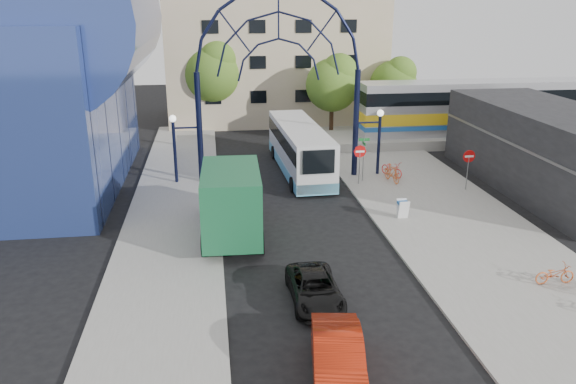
{
  "coord_description": "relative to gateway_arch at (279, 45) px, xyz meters",
  "views": [
    {
      "loc": [
        -4.23,
        -20.75,
        11.03
      ],
      "look_at": [
        -0.54,
        6.0,
        1.84
      ],
      "focal_mm": 35.0,
      "sensor_mm": 36.0,
      "label": 1
    }
  ],
  "objects": [
    {
      "name": "transit_hall",
      "position": [
        -15.3,
        1.0,
        -1.86
      ],
      "size": [
        16.5,
        18.0,
        14.5
      ],
      "color": "navy",
      "rests_on": "ground"
    },
    {
      "name": "plaza_west",
      "position": [
        -6.5,
        -8.0,
        -8.5
      ],
      "size": [
        5.0,
        50.0,
        0.12
      ],
      "primitive_type": "cube",
      "color": "gray",
      "rests_on": "ground"
    },
    {
      "name": "street_name_sign",
      "position": [
        5.2,
        -1.4,
        -6.43
      ],
      "size": [
        0.7,
        0.7,
        2.8
      ],
      "color": "slate",
      "rests_on": "sidewalk_east"
    },
    {
      "name": "green_truck",
      "position": [
        -3.44,
        -8.89,
        -6.72
      ],
      "size": [
        3.04,
        7.37,
        3.67
      ],
      "rotation": [
        0.0,
        0.0,
        -0.04
      ],
      "color": "black",
      "rests_on": "ground"
    },
    {
      "name": "train_platform",
      "position": [
        20.0,
        8.0,
        -8.16
      ],
      "size": [
        32.0,
        5.0,
        0.8
      ],
      "primitive_type": "cube",
      "color": "gray",
      "rests_on": "ground"
    },
    {
      "name": "do_not_enter_sign",
      "position": [
        11.0,
        -4.0,
        -6.58
      ],
      "size": [
        0.76,
        0.07,
        2.48
      ],
      "color": "slate",
      "rests_on": "sidewalk_east"
    },
    {
      "name": "bike_near_a",
      "position": [
        7.37,
        -0.67,
        -7.94
      ],
      "size": [
        1.41,
        1.99,
        0.99
      ],
      "primitive_type": "imported",
      "rotation": [
        0.0,
        0.0,
        0.44
      ],
      "color": "#F33230",
      "rests_on": "sidewalk_east"
    },
    {
      "name": "stop_sign",
      "position": [
        4.8,
        -2.0,
        -6.56
      ],
      "size": [
        0.8,
        0.07,
        2.5
      ],
      "color": "slate",
      "rests_on": "sidewalk_east"
    },
    {
      "name": "train_car",
      "position": [
        20.0,
        8.0,
        -5.66
      ],
      "size": [
        25.1,
        3.05,
        4.2
      ],
      "color": "#B7B7BC",
      "rests_on": "train_platform"
    },
    {
      "name": "red_sedan",
      "position": [
        -0.74,
        -20.58,
        -7.83
      ],
      "size": [
        2.16,
        4.56,
        1.45
      ],
      "primitive_type": "imported",
      "rotation": [
        0.0,
        0.0,
        -0.15
      ],
      "color": "#991C09",
      "rests_on": "ground"
    },
    {
      "name": "bike_near_b",
      "position": [
        6.99,
        -1.84,
        -7.88
      ],
      "size": [
        0.88,
        1.93,
        1.12
      ],
      "primitive_type": "imported",
      "rotation": [
        0.0,
        0.0,
        0.2
      ],
      "color": "orange",
      "rests_on": "sidewalk_east"
    },
    {
      "name": "apartment_block",
      "position": [
        2.0,
        20.97,
        -1.55
      ],
      "size": [
        20.0,
        12.1,
        14.0
      ],
      "color": "tan",
      "rests_on": "ground"
    },
    {
      "name": "sandwich_board",
      "position": [
        5.6,
        -8.02,
        -7.81
      ],
      "size": [
        0.55,
        0.61,
        0.99
      ],
      "color": "white",
      "rests_on": "sidewalk_east"
    },
    {
      "name": "tree_north_a",
      "position": [
        6.12,
        11.93,
        -3.95
      ],
      "size": [
        4.48,
        4.48,
        7.0
      ],
      "color": "#382314",
      "rests_on": "ground"
    },
    {
      "name": "city_bus",
      "position": [
        1.58,
        1.6,
        -6.89
      ],
      "size": [
        3.04,
        11.68,
        3.18
      ],
      "rotation": [
        0.0,
        0.0,
        0.03
      ],
      "color": "silver",
      "rests_on": "ground"
    },
    {
      "name": "gateway_arch",
      "position": [
        0.0,
        0.0,
        0.0
      ],
      "size": [
        13.64,
        0.44,
        12.1
      ],
      "color": "black",
      "rests_on": "ground"
    },
    {
      "name": "ground",
      "position": [
        0.0,
        -14.0,
        -8.56
      ],
      "size": [
        120.0,
        120.0,
        0.0
      ],
      "primitive_type": "plane",
      "color": "black",
      "rests_on": "ground"
    },
    {
      "name": "commercial_block_east",
      "position": [
        16.0,
        -4.0,
        -6.06
      ],
      "size": [
        6.0,
        16.0,
        5.0
      ],
      "primitive_type": "cube",
      "color": "black",
      "rests_on": "ground"
    },
    {
      "name": "bike_far_a",
      "position": [
        9.3,
        -15.97,
        -8.0
      ],
      "size": [
        1.66,
        0.61,
        0.87
      ],
      "primitive_type": "imported",
      "rotation": [
        0.0,
        0.0,
        1.55
      ],
      "color": "#CF5B29",
      "rests_on": "sidewalk_east"
    },
    {
      "name": "sidewalk_east",
      "position": [
        8.0,
        -10.0,
        -8.5
      ],
      "size": [
        8.0,
        56.0,
        0.12
      ],
      "primitive_type": "cube",
      "color": "gray",
      "rests_on": "ground"
    },
    {
      "name": "tree_north_c",
      "position": [
        12.12,
        13.93,
        -4.28
      ],
      "size": [
        4.16,
        4.16,
        6.5
      ],
      "color": "#382314",
      "rests_on": "ground"
    },
    {
      "name": "tree_north_b",
      "position": [
        -3.88,
        15.93,
        -3.29
      ],
      "size": [
        5.12,
        5.12,
        8.0
      ],
      "color": "#382314",
      "rests_on": "ground"
    },
    {
      "name": "black_suv",
      "position": [
        -0.58,
        -15.87,
        -7.99
      ],
      "size": [
        1.89,
        4.05,
        1.12
      ],
      "primitive_type": "imported",
      "rotation": [
        0.0,
        0.0,
        0.01
      ],
      "color": "black",
      "rests_on": "ground"
    }
  ]
}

